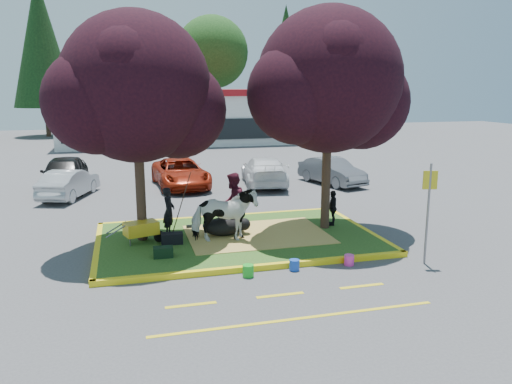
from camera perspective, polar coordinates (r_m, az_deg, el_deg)
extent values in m
plane|color=#424244|center=(15.20, -2.06, -5.58)|extent=(90.00, 90.00, 0.00)
cube|color=#264A17|center=(15.18, -2.06, -5.31)|extent=(8.00, 5.00, 0.15)
cube|color=yellow|center=(12.81, 0.56, -8.61)|extent=(8.30, 0.16, 0.15)
cube|color=yellow|center=(17.60, -3.95, -2.91)|extent=(8.30, 0.16, 0.15)
cube|color=yellow|center=(14.85, -17.69, -6.27)|extent=(0.16, 5.30, 0.15)
cube|color=yellow|center=(16.53, 11.89, -4.12)|extent=(0.16, 5.30, 0.15)
cube|color=tan|center=(15.29, 0.13, -4.86)|extent=(4.20, 3.00, 0.01)
cylinder|color=black|center=(14.78, -13.11, 1.26)|extent=(0.28, 0.28, 3.53)
sphere|color=black|center=(14.54, -13.61, 11.56)|extent=(4.20, 4.20, 4.20)
sphere|color=black|center=(14.83, -8.99, 9.31)|extent=(2.86, 2.86, 2.86)
sphere|color=black|center=(14.26, -17.78, 9.81)|extent=(2.86, 2.86, 2.86)
cylinder|color=black|center=(15.80, 8.03, 2.43)|extent=(0.28, 0.28, 3.70)
sphere|color=black|center=(15.59, 8.33, 12.54)|extent=(4.40, 4.40, 4.40)
sphere|color=black|center=(16.29, 11.96, 10.05)|extent=(2.99, 2.99, 2.99)
sphere|color=black|center=(14.91, 4.78, 11.13)|extent=(2.99, 2.99, 2.99)
cube|color=yellow|center=(11.00, -7.44, -12.68)|extent=(1.10, 0.12, 0.01)
cube|color=yellow|center=(11.39, 2.79, -11.69)|extent=(1.10, 0.12, 0.01)
cube|color=yellow|center=(12.11, 11.99, -10.47)|extent=(1.10, 0.12, 0.01)
cube|color=yellow|center=(10.36, 4.87, -14.22)|extent=(6.00, 0.10, 0.01)
cube|color=silver|center=(42.54, -8.00, 8.30)|extent=(20.00, 8.00, 4.00)
cube|color=maroon|center=(42.46, -8.08, 11.20)|extent=(20.40, 8.40, 0.50)
cube|color=black|center=(38.57, -7.22, 7.07)|extent=(19.00, 0.10, 1.60)
cylinder|color=black|center=(51.65, -22.75, 8.07)|extent=(0.44, 0.44, 3.92)
cone|color=black|center=(51.75, -23.36, 15.50)|extent=(5.60, 5.60, 11.90)
cylinder|color=black|center=(52.74, -13.78, 8.24)|extent=(0.44, 0.44, 3.08)
sphere|color=#143811|center=(52.70, -14.07, 13.98)|extent=(6.16, 6.16, 6.16)
cylinder|color=black|center=(52.53, -4.92, 8.83)|extent=(0.44, 0.44, 3.64)
sphere|color=#143811|center=(52.57, -5.04, 15.64)|extent=(7.28, 7.28, 7.28)
cylinder|color=black|center=(54.98, 3.32, 8.91)|extent=(0.44, 0.44, 3.50)
cone|color=black|center=(55.00, 3.40, 15.17)|extent=(5.00, 5.00, 10.62)
cylinder|color=black|center=(57.10, 11.38, 8.67)|extent=(0.44, 0.44, 3.22)
sphere|color=#143811|center=(57.08, 11.61, 14.21)|extent=(6.44, 6.44, 6.44)
imported|color=silver|center=(14.43, -3.66, -2.65)|extent=(1.94, 1.01, 1.59)
ellipsoid|color=black|center=(15.18, -3.67, -3.94)|extent=(1.30, 0.77, 0.55)
imported|color=black|center=(15.29, -9.93, -2.19)|extent=(0.50, 0.62, 1.47)
imported|color=#4B1523|center=(15.44, -2.65, -1.19)|extent=(1.01, 1.10, 1.84)
imported|color=black|center=(16.39, 8.77, -1.79)|extent=(0.51, 0.73, 1.15)
cylinder|color=black|center=(14.81, -10.97, -4.99)|extent=(0.34, 0.16, 0.33)
cylinder|color=slate|center=(14.60, -14.18, -5.57)|extent=(0.04, 0.04, 0.24)
cylinder|color=slate|center=(14.99, -14.21, -5.12)|extent=(0.04, 0.04, 0.24)
cube|color=gold|center=(14.71, -12.99, -4.07)|extent=(1.05, 0.81, 0.37)
cylinder|color=slate|center=(14.51, -15.71, -4.36)|extent=(0.59, 0.22, 0.31)
cylinder|color=slate|center=(14.90, -15.70, -3.93)|extent=(0.59, 0.22, 0.31)
cube|color=black|center=(14.58, -9.57, -5.25)|extent=(0.64, 0.39, 0.31)
cube|color=black|center=(13.51, -10.56, -6.76)|extent=(0.53, 0.35, 0.27)
cylinder|color=slate|center=(13.64, 19.03, -2.45)|extent=(0.06, 0.06, 2.67)
cube|color=gold|center=(13.46, 19.29, 1.30)|extent=(0.37, 0.12, 0.48)
cylinder|color=green|center=(12.37, -0.90, -9.00)|extent=(0.33, 0.33, 0.30)
cylinder|color=#FE38A6|center=(13.36, 10.59, -7.65)|extent=(0.27, 0.27, 0.27)
cylinder|color=blue|center=(12.82, 4.41, -8.31)|extent=(0.33, 0.33, 0.28)
imported|color=black|center=(23.95, -21.06, 1.97)|extent=(1.99, 4.58, 1.54)
imported|color=#ACB0B4|center=(22.37, -20.58, 0.93)|extent=(2.38, 3.88, 1.21)
imported|color=#98210C|center=(23.46, -8.62, 2.17)|extent=(2.51, 4.88, 1.32)
imported|color=white|center=(23.70, 0.92, 2.44)|extent=(2.58, 4.89, 1.35)
imported|color=slate|center=(24.15, 8.66, 2.37)|extent=(2.31, 4.04, 1.26)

